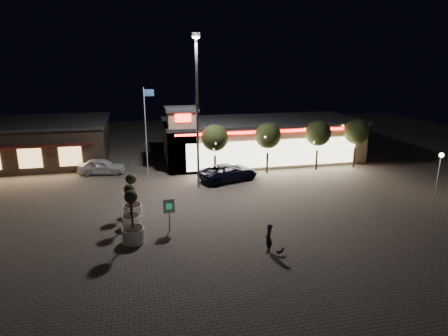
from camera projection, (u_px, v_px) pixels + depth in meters
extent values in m
plane|color=#61594F|center=(187.00, 229.00, 25.52)|extent=(90.00, 90.00, 0.00)
cube|color=tan|center=(261.00, 141.00, 42.09)|extent=(20.00, 8.00, 4.00)
cube|color=#262628|center=(262.00, 121.00, 41.50)|extent=(20.40, 8.40, 0.30)
cube|color=#FDEFBD|center=(274.00, 153.00, 38.39)|extent=(17.00, 0.12, 2.60)
cube|color=#FF1B14|center=(275.00, 131.00, 37.78)|extent=(19.00, 0.10, 0.18)
cube|color=tan|center=(182.00, 141.00, 37.49)|extent=(2.60, 2.60, 5.80)
cube|color=#262628|center=(181.00, 109.00, 36.66)|extent=(3.00, 3.00, 0.30)
cube|color=#FF1B14|center=(183.00, 118.00, 35.57)|extent=(1.40, 0.10, 0.70)
cube|color=#382D23|center=(26.00, 143.00, 40.85)|extent=(16.00, 10.00, 4.00)
cube|color=#262628|center=(23.00, 123.00, 40.26)|extent=(16.40, 10.40, 0.30)
cube|color=#591E19|center=(9.00, 147.00, 35.56)|extent=(14.40, 0.80, 0.15)
cube|color=#FFC572|center=(30.00, 158.00, 36.53)|extent=(2.00, 0.12, 1.80)
cube|color=#FFC572|center=(70.00, 156.00, 37.25)|extent=(2.00, 0.12, 1.80)
cylinder|color=gray|center=(197.00, 116.00, 31.82)|extent=(0.20, 0.20, 12.00)
cube|color=gray|center=(196.00, 35.00, 30.13)|extent=(0.60, 0.40, 0.35)
cube|color=white|center=(196.00, 37.00, 30.18)|extent=(0.45, 0.30, 0.08)
cylinder|color=white|center=(146.00, 132.00, 36.23)|extent=(0.10, 0.10, 8.00)
cube|color=#264C8D|center=(149.00, 93.00, 35.37)|extent=(0.90, 0.04, 0.60)
cylinder|color=gray|center=(438.00, 176.00, 31.12)|extent=(0.12, 0.12, 3.20)
sphere|color=#FFE5B2|center=(442.00, 155.00, 30.66)|extent=(0.36, 0.36, 0.36)
cylinder|color=#332319|center=(215.00, 166.00, 36.42)|extent=(0.20, 0.20, 1.92)
sphere|color=#2D3819|center=(215.00, 138.00, 35.71)|extent=(2.42, 2.42, 2.42)
cylinder|color=#332319|center=(267.00, 163.00, 37.46)|extent=(0.20, 0.20, 1.92)
sphere|color=#2D3819|center=(268.00, 135.00, 36.75)|extent=(2.42, 2.42, 2.42)
cylinder|color=#332319|center=(316.00, 160.00, 38.50)|extent=(0.20, 0.20, 1.92)
sphere|color=#2D3819|center=(318.00, 133.00, 37.79)|extent=(2.42, 2.42, 2.42)
cylinder|color=#332319|center=(354.00, 158.00, 39.33)|extent=(0.20, 0.20, 1.92)
sphere|color=#2D3819|center=(356.00, 132.00, 38.62)|extent=(2.42, 2.42, 2.42)
imported|color=black|center=(228.00, 172.00, 35.24)|extent=(5.91, 4.04, 1.50)
imported|color=silver|center=(101.00, 166.00, 37.18)|extent=(4.49, 2.36, 1.46)
imported|color=black|center=(269.00, 238.00, 22.27)|extent=(0.59, 0.71, 1.67)
cube|color=#59514C|center=(280.00, 251.00, 22.07)|extent=(0.40, 0.27, 0.20)
sphere|color=#59514C|center=(283.00, 249.00, 22.17)|extent=(0.18, 0.18, 0.18)
cylinder|color=silver|center=(133.00, 210.00, 27.42)|extent=(1.24, 1.24, 0.83)
cylinder|color=black|center=(133.00, 205.00, 27.30)|extent=(1.08, 1.08, 0.06)
cylinder|color=#332319|center=(132.00, 191.00, 27.04)|extent=(0.10, 0.10, 1.86)
sphere|color=#2D3819|center=(131.00, 179.00, 26.80)|extent=(0.72, 0.72, 0.72)
cylinder|color=silver|center=(133.00, 235.00, 23.57)|extent=(1.32, 1.32, 0.88)
cylinder|color=black|center=(133.00, 228.00, 23.45)|extent=(1.15, 1.15, 0.07)
cylinder|color=#332319|center=(132.00, 212.00, 23.17)|extent=(0.11, 0.11, 1.99)
sphere|color=#2D3819|center=(131.00, 197.00, 22.91)|extent=(0.77, 0.77, 0.77)
cylinder|color=silver|center=(131.00, 221.00, 25.68)|extent=(1.18, 1.18, 0.79)
cylinder|color=black|center=(131.00, 215.00, 25.56)|extent=(1.03, 1.03, 0.06)
cylinder|color=#332319|center=(130.00, 202.00, 25.31)|extent=(0.10, 0.10, 1.78)
sphere|color=#2D3819|center=(129.00, 189.00, 25.09)|extent=(0.69, 0.69, 0.69)
cylinder|color=gray|center=(169.00, 221.00, 25.05)|extent=(0.09, 0.09, 1.29)
cube|color=white|center=(169.00, 206.00, 24.77)|extent=(0.70, 0.09, 0.92)
cube|color=#189051|center=(169.00, 206.00, 24.73)|extent=(0.38, 0.03, 0.38)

